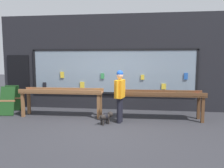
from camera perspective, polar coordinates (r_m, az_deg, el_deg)
ground_plane at (r=6.35m, az=-2.04°, el=-11.26°), size 40.00×40.00×0.00m
shopfront_facade at (r=8.43m, az=0.22°, el=5.44°), size 8.99×0.29×3.62m
display_table_left at (r=7.56m, az=-12.94°, el=-2.57°), size 2.79×0.63×0.95m
display_table_right at (r=7.14m, az=12.30°, el=-3.23°), size 2.79×0.65×0.93m
person_browsing at (r=6.63m, az=2.06°, el=-2.26°), size 0.31×0.63×1.60m
small_dog at (r=6.58m, az=-1.59°, el=-8.44°), size 0.41×0.44×0.36m
sandwich_board_sign at (r=8.63m, az=-24.95°, el=-3.68°), size 0.61×0.90×0.98m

